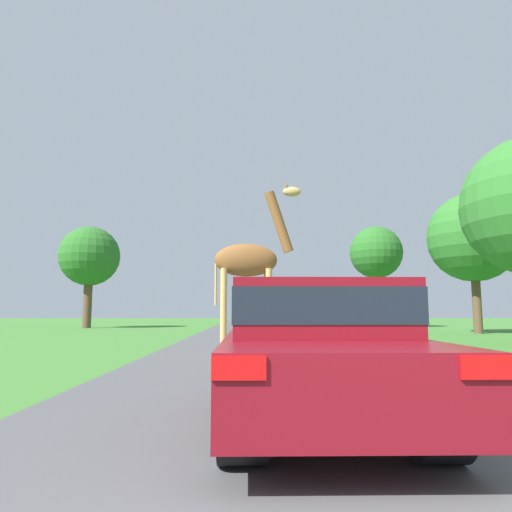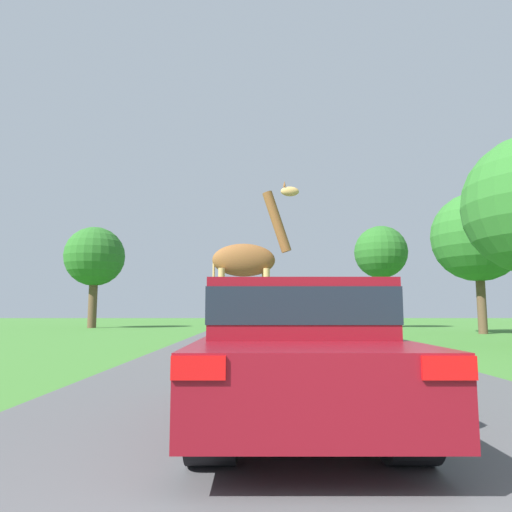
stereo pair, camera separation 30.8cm
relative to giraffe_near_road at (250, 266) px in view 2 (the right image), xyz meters
The scene contains 9 objects.
road 18.18m from the giraffe_near_road, 87.10° to the left, with size 7.44×120.00×0.00m.
giraffe_near_road is the anchor object (origin of this frame).
car_lead_maroon 8.67m from the giraffe_near_road, 85.50° to the right, with size 1.92×4.11×1.50m.
car_queue_right 15.70m from the giraffe_near_road, 80.91° to the left, with size 1.94×4.15×1.41m.
car_queue_left 9.81m from the giraffe_near_road, 67.67° to the left, with size 1.95×4.09×1.35m.
car_far_ahead 5.32m from the giraffe_near_road, 73.04° to the left, with size 1.82×3.97×1.31m.
tree_centre_back 23.22m from the giraffe_near_road, 120.37° to the left, with size 4.34×4.34×7.39m.
tree_far_right 16.89m from the giraffe_near_road, 42.08° to the left, with size 4.91×4.91×7.72m.
tree_mid_field 22.88m from the giraffe_near_road, 64.87° to the left, with size 3.94×3.94×7.59m.
Camera 2 is at (-0.67, -1.42, 1.19)m, focal length 32.00 mm.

